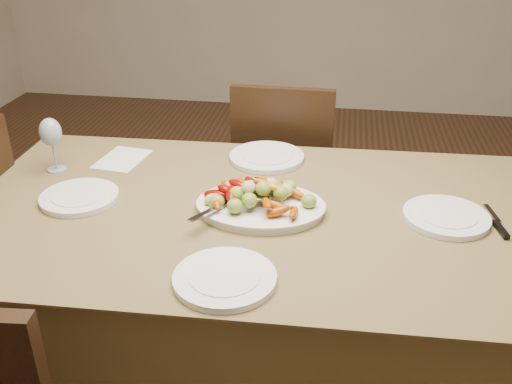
{
  "coord_description": "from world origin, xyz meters",
  "views": [
    {
      "loc": [
        0.4,
        -1.74,
        1.62
      ],
      "look_at": [
        0.17,
        -0.22,
        0.82
      ],
      "focal_mm": 40.0,
      "sensor_mm": 36.0,
      "label": 1
    }
  ],
  "objects_px": {
    "chair_far": "(286,176)",
    "plate_left": "(79,197)",
    "plate_far": "(267,157)",
    "dining_table": "(256,307)",
    "serving_platter": "(261,208)",
    "wine_glass": "(52,143)",
    "plate_near": "(225,279)",
    "plate_right": "(446,217)"
  },
  "relations": [
    {
      "from": "dining_table",
      "to": "plate_left",
      "type": "height_order",
      "value": "plate_left"
    },
    {
      "from": "dining_table",
      "to": "plate_left",
      "type": "distance_m",
      "value": 0.69
    },
    {
      "from": "chair_far",
      "to": "wine_glass",
      "type": "xyz_separation_m",
      "value": [
        -0.75,
        -0.66,
        0.39
      ]
    },
    {
      "from": "plate_near",
      "to": "plate_left",
      "type": "bearing_deg",
      "value": 146.99
    },
    {
      "from": "plate_right",
      "to": "wine_glass",
      "type": "height_order",
      "value": "wine_glass"
    },
    {
      "from": "dining_table",
      "to": "wine_glass",
      "type": "bearing_deg",
      "value": 166.64
    },
    {
      "from": "plate_left",
      "to": "plate_right",
      "type": "height_order",
      "value": "same"
    },
    {
      "from": "chair_far",
      "to": "plate_near",
      "type": "distance_m",
      "value": 1.25
    },
    {
      "from": "chair_far",
      "to": "dining_table",
      "type": "bearing_deg",
      "value": 90.65
    },
    {
      "from": "plate_left",
      "to": "serving_platter",
      "type": "bearing_deg",
      "value": 1.32
    },
    {
      "from": "serving_platter",
      "to": "plate_right",
      "type": "xyz_separation_m",
      "value": [
        0.56,
        0.04,
        -0.0
      ]
    },
    {
      "from": "plate_far",
      "to": "chair_far",
      "type": "bearing_deg",
      "value": 86.49
    },
    {
      "from": "plate_left",
      "to": "wine_glass",
      "type": "bearing_deg",
      "value": 131.33
    },
    {
      "from": "chair_far",
      "to": "plate_far",
      "type": "xyz_separation_m",
      "value": [
        -0.03,
        -0.46,
        0.29
      ]
    },
    {
      "from": "plate_near",
      "to": "wine_glass",
      "type": "distance_m",
      "value": 0.91
    },
    {
      "from": "dining_table",
      "to": "plate_far",
      "type": "relative_size",
      "value": 6.75
    },
    {
      "from": "chair_far",
      "to": "serving_platter",
      "type": "distance_m",
      "value": 0.9
    },
    {
      "from": "plate_left",
      "to": "wine_glass",
      "type": "relative_size",
      "value": 1.2
    },
    {
      "from": "chair_far",
      "to": "plate_far",
      "type": "bearing_deg",
      "value": 87.74
    },
    {
      "from": "plate_right",
      "to": "dining_table",
      "type": "bearing_deg",
      "value": -177.18
    },
    {
      "from": "serving_platter",
      "to": "plate_far",
      "type": "height_order",
      "value": "serving_platter"
    },
    {
      "from": "serving_platter",
      "to": "wine_glass",
      "type": "distance_m",
      "value": 0.78
    },
    {
      "from": "plate_near",
      "to": "chair_far",
      "type": "bearing_deg",
      "value": 88.62
    },
    {
      "from": "dining_table",
      "to": "plate_far",
      "type": "xyz_separation_m",
      "value": [
        -0.02,
        0.38,
        0.39
      ]
    },
    {
      "from": "plate_far",
      "to": "plate_near",
      "type": "bearing_deg",
      "value": -90.08
    },
    {
      "from": "wine_glass",
      "to": "plate_far",
      "type": "bearing_deg",
      "value": 15.86
    },
    {
      "from": "plate_far",
      "to": "dining_table",
      "type": "bearing_deg",
      "value": -87.08
    },
    {
      "from": "chair_far",
      "to": "plate_far",
      "type": "relative_size",
      "value": 3.49
    },
    {
      "from": "serving_platter",
      "to": "plate_far",
      "type": "xyz_separation_m",
      "value": [
        -0.04,
        0.39,
        -0.0
      ]
    },
    {
      "from": "plate_far",
      "to": "plate_right",
      "type": "bearing_deg",
      "value": -30.83
    },
    {
      "from": "plate_near",
      "to": "serving_platter",
      "type": "bearing_deg",
      "value": 84.35
    },
    {
      "from": "chair_far",
      "to": "plate_right",
      "type": "distance_m",
      "value": 1.03
    },
    {
      "from": "plate_near",
      "to": "plate_right",
      "type": "bearing_deg",
      "value": 34.38
    },
    {
      "from": "serving_platter",
      "to": "plate_near",
      "type": "bearing_deg",
      "value": -95.65
    },
    {
      "from": "chair_far",
      "to": "plate_left",
      "type": "distance_m",
      "value": 1.08
    },
    {
      "from": "plate_far",
      "to": "wine_glass",
      "type": "bearing_deg",
      "value": -164.14
    },
    {
      "from": "plate_far",
      "to": "plate_near",
      "type": "relative_size",
      "value": 1.04
    },
    {
      "from": "plate_left",
      "to": "plate_far",
      "type": "relative_size",
      "value": 0.9
    },
    {
      "from": "dining_table",
      "to": "wine_glass",
      "type": "xyz_separation_m",
      "value": [
        -0.74,
        0.18,
        0.48
      ]
    },
    {
      "from": "chair_far",
      "to": "plate_left",
      "type": "bearing_deg",
      "value": 57.59
    },
    {
      "from": "dining_table",
      "to": "plate_left",
      "type": "xyz_separation_m",
      "value": [
        -0.57,
        -0.02,
        0.39
      ]
    },
    {
      "from": "dining_table",
      "to": "chair_far",
      "type": "bearing_deg",
      "value": 89.4
    }
  ]
}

